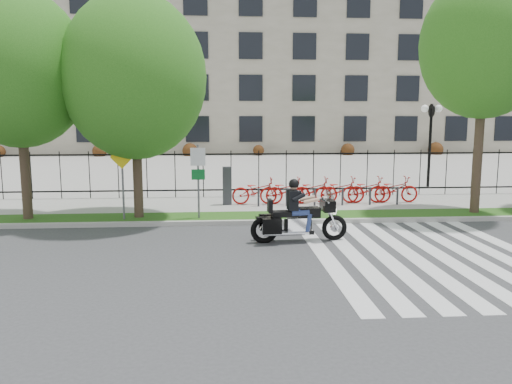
{
  "coord_description": "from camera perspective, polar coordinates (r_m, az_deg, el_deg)",
  "views": [
    {
      "loc": [
        -0.51,
        -12.25,
        3.55
      ],
      "look_at": [
        0.62,
        3.0,
        1.27
      ],
      "focal_mm": 35.0,
      "sensor_mm": 36.0,
      "label": 1
    }
  ],
  "objects": [
    {
      "name": "motorcycle_rider",
      "position": [
        14.4,
        4.93,
        -2.82
      ],
      "size": [
        2.85,
        0.87,
        2.2
      ],
      "color": "black",
      "rests_on": "ground"
    },
    {
      "name": "bike_share_station",
      "position": [
        20.1,
        7.85,
        0.21
      ],
      "size": [
        7.88,
        0.89,
        1.5
      ],
      "color": "#2D2D33",
      "rests_on": "sidewalk"
    },
    {
      "name": "crosswalk_stripes",
      "position": [
        13.82,
        18.77,
        -6.82
      ],
      "size": [
        5.7,
        8.0,
        0.01
      ],
      "primitive_type": null,
      "color": "silver",
      "rests_on": "ground"
    },
    {
      "name": "curb",
      "position": [
        16.72,
        -2.41,
        -3.51
      ],
      "size": [
        60.0,
        0.2,
        0.15
      ],
      "primitive_type": "cube",
      "color": "#A7A49D",
      "rests_on": "ground"
    },
    {
      "name": "street_tree_1",
      "position": [
        17.47,
        -13.75,
        12.65
      ],
      "size": [
        4.79,
        4.79,
        7.5
      ],
      "color": "#3B2A20",
      "rests_on": "grass_verge"
    },
    {
      "name": "grass_verge",
      "position": [
        17.55,
        -2.5,
        -2.93
      ],
      "size": [
        60.0,
        1.5,
        0.15
      ],
      "primitive_type": "cube",
      "color": "#1E4912",
      "rests_on": "ground"
    },
    {
      "name": "lamp_post_right",
      "position": [
        26.43,
        19.36,
        7.27
      ],
      "size": [
        1.06,
        0.7,
        4.25
      ],
      "color": "black",
      "rests_on": "ground"
    },
    {
      "name": "sign_pole_warning",
      "position": [
        17.23,
        -15.03,
        2.18
      ],
      "size": [
        0.78,
        0.09,
        2.49
      ],
      "color": "#59595B",
      "rests_on": "grass_verge"
    },
    {
      "name": "iron_fence",
      "position": [
        21.59,
        -2.86,
        2.1
      ],
      "size": [
        30.0,
        0.06,
        2.0
      ],
      "primitive_type": null,
      "color": "black",
      "rests_on": "sidewalk"
    },
    {
      "name": "sign_pole_regulatory",
      "position": [
        16.94,
        -6.63,
        2.3
      ],
      "size": [
        0.5,
        0.09,
        2.5
      ],
      "color": "#59595B",
      "rests_on": "grass_verge"
    },
    {
      "name": "office_building",
      "position": [
        57.52,
        -3.83,
        14.87
      ],
      "size": [
        60.0,
        21.9,
        20.15
      ],
      "color": "gray",
      "rests_on": "ground"
    },
    {
      "name": "street_tree_0",
      "position": [
        18.46,
        -25.54,
        12.54
      ],
      "size": [
        4.48,
        4.48,
        7.55
      ],
      "color": "#3B2A20",
      "rests_on": "grass_verge"
    },
    {
      "name": "street_tree_2",
      "position": [
        19.68,
        24.7,
        14.99
      ],
      "size": [
        4.44,
        4.44,
        8.45
      ],
      "color": "#3B2A20",
      "rests_on": "grass_verge"
    },
    {
      "name": "sidewalk",
      "position": [
        20.01,
        -2.72,
        -1.52
      ],
      "size": [
        60.0,
        3.5,
        0.15
      ],
      "primitive_type": "cube",
      "color": "gray",
      "rests_on": "ground"
    },
    {
      "name": "ground",
      "position": [
        12.76,
        -1.8,
        -7.66
      ],
      "size": [
        120.0,
        120.0,
        0.0
      ],
      "primitive_type": "plane",
      "color": "#373739",
      "rests_on": "ground"
    },
    {
      "name": "plaza",
      "position": [
        37.41,
        -3.44,
        3.11
      ],
      "size": [
        80.0,
        34.0,
        0.1
      ],
      "primitive_type": "cube",
      "color": "gray",
      "rests_on": "ground"
    }
  ]
}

